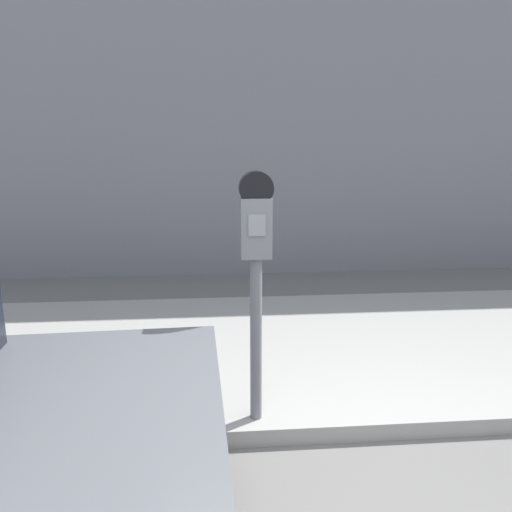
{
  "coord_description": "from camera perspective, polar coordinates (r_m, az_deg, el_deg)",
  "views": [
    {
      "loc": [
        -0.85,
        -2.07,
        1.97
      ],
      "look_at": [
        -0.59,
        0.96,
        1.25
      ],
      "focal_mm": 35.0,
      "sensor_mm": 36.0,
      "label": 1
    }
  ],
  "objects": [
    {
      "name": "sidewalk",
      "position": [
        4.75,
        5.93,
        -10.44
      ],
      "size": [
        24.0,
        2.8,
        0.12
      ],
      "color": "#9E9B96",
      "rests_on": "ground_plane"
    },
    {
      "name": "parking_meter",
      "position": [
        3.13,
        0.0,
        0.02
      ],
      "size": [
        0.21,
        0.15,
        1.66
      ],
      "color": "slate",
      "rests_on": "sidewalk"
    },
    {
      "name": "building_facade",
      "position": [
        7.39,
        1.86,
        18.75
      ],
      "size": [
        24.0,
        0.3,
        5.35
      ],
      "color": "gray",
      "rests_on": "ground_plane"
    }
  ]
}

